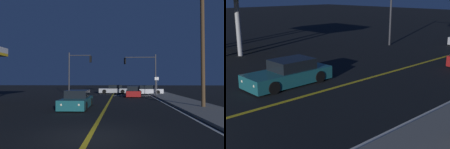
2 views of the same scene
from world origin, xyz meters
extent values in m
cube|color=gold|center=(0.00, 11.35, 0.01)|extent=(0.20, 38.58, 0.01)
cube|color=silver|center=(5.12, 11.35, 0.01)|extent=(0.16, 38.58, 0.01)
sphere|color=#FFF4CC|center=(-2.28, 26.02, 0.52)|extent=(0.18, 0.18, 0.18)
cube|color=#195960|center=(-2.14, 8.11, 0.44)|extent=(1.91, 4.71, 0.68)
cube|color=black|center=(-2.14, 8.40, 1.04)|extent=(1.62, 2.18, 0.60)
cylinder|color=black|center=(-1.25, 6.68, 0.32)|extent=(0.23, 0.64, 0.64)
cylinder|color=black|center=(-2.98, 6.65, 0.32)|extent=(0.23, 0.64, 0.64)
cylinder|color=black|center=(-1.30, 9.58, 0.32)|extent=(0.23, 0.64, 0.64)
cylinder|color=black|center=(-3.02, 9.55, 0.32)|extent=(0.23, 0.64, 0.64)
sphere|color=#FFF4CC|center=(-1.53, 5.84, 0.52)|extent=(0.18, 0.18, 0.18)
sphere|color=#FFF4CC|center=(-2.68, 5.83, 0.52)|extent=(0.18, 0.18, 0.18)
sphere|color=red|center=(-1.60, 10.41, 0.52)|extent=(0.14, 0.14, 0.14)
sphere|color=red|center=(-2.74, 10.40, 0.52)|extent=(0.14, 0.14, 0.14)
cylinder|color=#38383D|center=(-6.17, 22.09, 3.00)|extent=(0.18, 0.18, 6.01)
cylinder|color=silver|center=(-11.03, 9.82, 2.27)|extent=(0.36, 0.36, 4.54)
camera|label=1|loc=(1.19, -7.88, 2.11)|focal=34.44mm
camera|label=2|loc=(11.19, -0.83, 4.80)|focal=49.79mm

